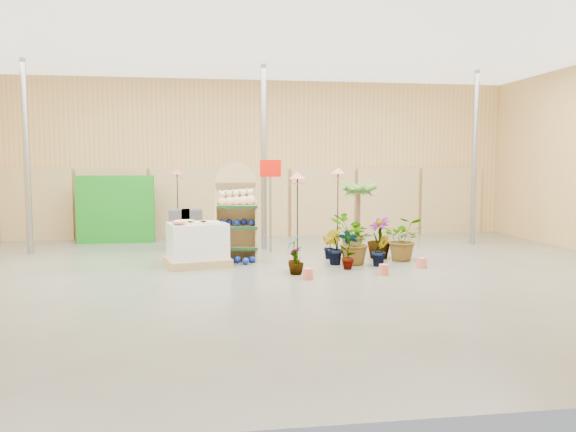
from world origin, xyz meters
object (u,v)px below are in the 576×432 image
pallet_stack (197,244)px  bird_table_front (297,179)px  potted_plant_2 (353,241)px

pallet_stack → bird_table_front: bearing=-26.0°
pallet_stack → potted_plant_2: 3.24m
bird_table_front → potted_plant_2: size_ratio=1.98×
pallet_stack → potted_plant_2: (3.21, -0.41, 0.05)m
pallet_stack → potted_plant_2: bearing=-19.7°
bird_table_front → potted_plant_2: 1.78m
bird_table_front → potted_plant_2: (1.19, 0.08, -1.32)m
pallet_stack → potted_plant_2: potted_plant_2 is taller
potted_plant_2 → pallet_stack: bearing=172.7°
pallet_stack → bird_table_front: size_ratio=0.74×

